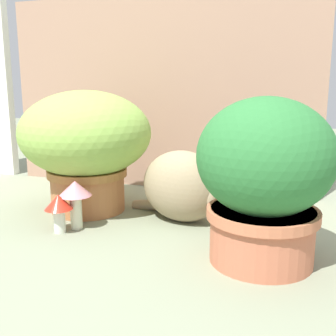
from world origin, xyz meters
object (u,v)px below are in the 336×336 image
cat (188,183)px  leafy_planter (264,176)px  mushroom_ornament_red (59,206)px  grass_planter (86,142)px  mushroom_ornament_pink (75,194)px

cat → leafy_planter: bearing=-41.7°
leafy_planter → mushroom_ornament_red: size_ratio=3.50×
leafy_planter → cat: size_ratio=1.05×
leafy_planter → mushroom_ornament_red: (-0.57, 0.01, -0.13)m
grass_planter → mushroom_ornament_red: 0.26m
leafy_planter → cat: 0.34m
grass_planter → mushroom_ornament_pink: (0.05, -0.17, -0.12)m
leafy_planter → cat: leafy_planter is taller
cat → mushroom_ornament_red: 0.38m
grass_planter → cat: bearing=-0.8°
leafy_planter → cat: bearing=138.3°
mushroom_ornament_pink → mushroom_ornament_red: size_ratio=1.28×
grass_planter → mushroom_ornament_pink: size_ratio=2.96×
cat → mushroom_ornament_pink: size_ratio=2.60×
mushroom_ornament_red → leafy_planter: bearing=-1.1°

